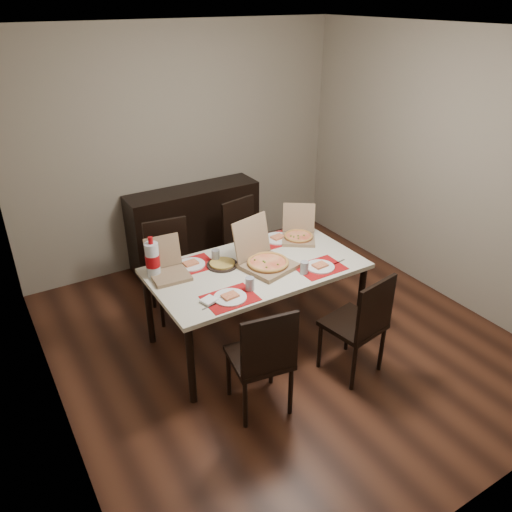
% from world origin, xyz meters
% --- Properties ---
extents(ground, '(3.80, 4.00, 0.02)m').
position_xyz_m(ground, '(0.00, 0.00, -0.01)').
color(ground, '#462315').
rests_on(ground, ground).
extents(room_walls, '(3.84, 4.02, 2.62)m').
position_xyz_m(room_walls, '(0.00, 0.43, 1.73)').
color(room_walls, gray).
rests_on(room_walls, ground).
extents(sideboard, '(1.50, 0.40, 0.90)m').
position_xyz_m(sideboard, '(0.00, 1.78, 0.45)').
color(sideboard, black).
rests_on(sideboard, ground).
extents(dining_table, '(1.80, 1.00, 0.75)m').
position_xyz_m(dining_table, '(-0.17, 0.14, 0.68)').
color(dining_table, beige).
rests_on(dining_table, ground).
extents(chair_near_left, '(0.48, 0.48, 0.93)m').
position_xyz_m(chair_near_left, '(-0.60, -0.66, 0.51)').
color(chair_near_left, black).
rests_on(chair_near_left, ground).
extents(chair_near_right, '(0.48, 0.48, 0.93)m').
position_xyz_m(chair_near_right, '(0.29, -0.71, 0.51)').
color(chair_near_right, black).
rests_on(chair_near_right, ground).
extents(chair_far_left, '(0.47, 0.47, 0.93)m').
position_xyz_m(chair_far_left, '(-0.63, 0.97, 0.51)').
color(chair_far_left, black).
rests_on(chair_far_left, ground).
extents(chair_far_right, '(0.49, 0.49, 0.93)m').
position_xyz_m(chair_far_right, '(0.26, 1.06, 0.51)').
color(chair_far_right, black).
rests_on(chair_far_right, ground).
extents(setting_near_left, '(0.48, 0.30, 0.11)m').
position_xyz_m(setting_near_left, '(-0.58, -0.18, 0.77)').
color(setting_near_left, '#AB0B0F').
rests_on(setting_near_left, dining_table).
extents(setting_near_right, '(0.48, 0.30, 0.11)m').
position_xyz_m(setting_near_right, '(0.23, -0.17, 0.77)').
color(setting_near_right, '#AB0B0F').
rests_on(setting_near_right, dining_table).
extents(setting_far_left, '(0.50, 0.30, 0.11)m').
position_xyz_m(setting_far_left, '(-0.61, 0.43, 0.77)').
color(setting_far_left, '#AB0B0F').
rests_on(setting_far_left, dining_table).
extents(setting_far_right, '(0.51, 0.30, 0.11)m').
position_xyz_m(setting_far_right, '(0.22, 0.47, 0.77)').
color(setting_far_right, '#AB0B0F').
rests_on(setting_far_right, dining_table).
extents(napkin_loose, '(0.16, 0.16, 0.02)m').
position_xyz_m(napkin_loose, '(-0.18, 0.12, 0.76)').
color(napkin_loose, white).
rests_on(napkin_loose, dining_table).
extents(pizza_box_center, '(0.49, 0.52, 0.40)m').
position_xyz_m(pizza_box_center, '(-0.11, 0.09, 0.81)').
color(pizza_box_center, '#82674B').
rests_on(pizza_box_center, dining_table).
extents(pizza_box_right, '(0.44, 0.45, 0.31)m').
position_xyz_m(pizza_box_right, '(0.45, 0.39, 0.80)').
color(pizza_box_right, '#82674B').
rests_on(pizza_box_right, dining_table).
extents(pizza_box_left, '(0.32, 0.35, 0.30)m').
position_xyz_m(pizza_box_left, '(-0.87, 0.40, 0.81)').
color(pizza_box_left, '#82674B').
rests_on(pizza_box_left, dining_table).
extents(faina_plate, '(0.27, 0.27, 0.03)m').
position_xyz_m(faina_plate, '(-0.41, 0.30, 0.76)').
color(faina_plate, black).
rests_on(faina_plate, dining_table).
extents(dip_bowl, '(0.12, 0.12, 0.03)m').
position_xyz_m(dip_bowl, '(-0.04, 0.31, 0.76)').
color(dip_bowl, white).
rests_on(dip_bowl, dining_table).
extents(soda_bottle, '(0.12, 0.12, 0.35)m').
position_xyz_m(soda_bottle, '(-0.98, 0.44, 0.90)').
color(soda_bottle, silver).
rests_on(soda_bottle, dining_table).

